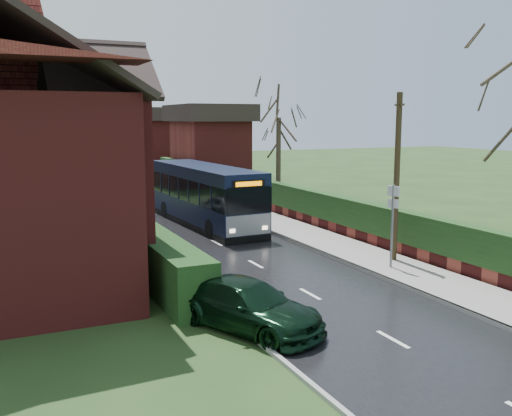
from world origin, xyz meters
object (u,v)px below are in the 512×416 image
bus_stop_sign (393,215)px  telegraph_pole (397,178)px  bus (205,196)px  car_silver (128,216)px  car_green (248,305)px

bus_stop_sign → telegraph_pole: size_ratio=0.49×
bus → car_silver: bearing=172.3°
bus_stop_sign → car_green: bearing=-172.7°
bus → telegraph_pole: bearing=-72.4°
telegraph_pole → bus: bearing=128.1°
car_silver → telegraph_pole: bearing=-50.3°
bus → car_green: size_ratio=2.32×
bus → car_silver: (-3.81, 0.33, -0.80)m
car_silver → bus_stop_sign: bus_stop_sign is taller
car_green → telegraph_pole: size_ratio=0.68×
bus → bus_stop_sign: size_ratio=3.24×
car_silver → bus_stop_sign: 13.34m
bus → telegraph_pole: 11.02m
car_green → bus_stop_sign: size_ratio=1.40×
bus → car_green: bus is taller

